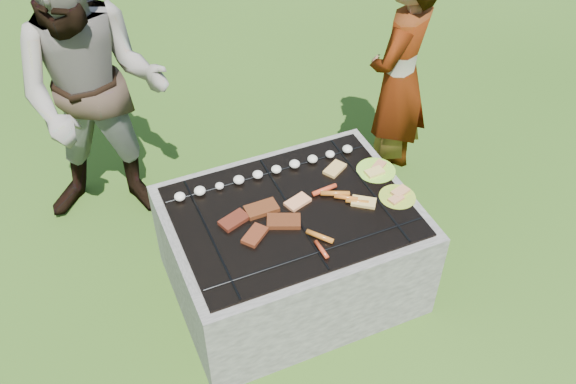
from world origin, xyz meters
The scene contains 10 objects.
lawn centered at (0.00, 0.00, 0.00)m, with size 60.00×60.00×0.00m, color #274812.
fire_pit centered at (0.00, 0.00, 0.28)m, with size 1.30×1.00×0.62m.
mushrooms centered at (-0.02, 0.31, 0.63)m, with size 1.06×0.06×0.04m.
pork_slabs centered at (-0.17, -0.01, 0.62)m, with size 0.41×0.29×0.03m.
sausages centered at (0.20, -0.08, 0.63)m, with size 0.40×0.46×0.03m.
bread_on_grate centered at (0.25, 0.05, 0.62)m, with size 0.47×0.43×0.02m.
plate_far centered at (0.56, 0.10, 0.61)m, with size 0.24×0.24×0.03m.
plate_near centered at (0.56, -0.13, 0.61)m, with size 0.23×0.23×0.03m.
cook centered at (1.01, 0.63, 0.77)m, with size 0.56×0.37×1.55m, color gray.
bystander centered at (-0.77, 1.04, 0.90)m, with size 0.88×0.68×1.81m, color gray.
Camera 1 is at (-0.97, -2.18, 2.97)m, focal length 40.00 mm.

